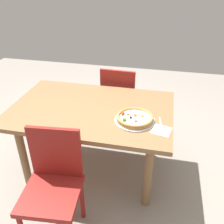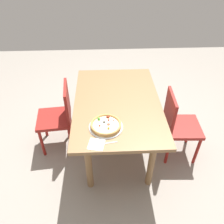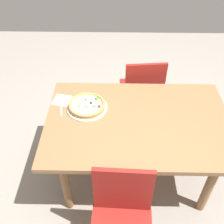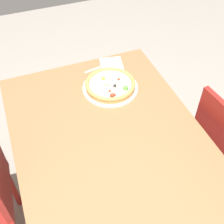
{
  "view_description": "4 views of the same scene",
  "coord_description": "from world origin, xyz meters",
  "px_view_note": "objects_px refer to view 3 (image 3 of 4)",
  "views": [
    {
      "loc": [
        -0.59,
        1.83,
        1.82
      ],
      "look_at": [
        -0.2,
        0.07,
        0.75
      ],
      "focal_mm": 39.73,
      "sensor_mm": 36.0,
      "label": 1
    },
    {
      "loc": [
        -1.99,
        0.15,
        2.23
      ],
      "look_at": [
        -0.2,
        0.07,
        0.75
      ],
      "focal_mm": 36.23,
      "sensor_mm": 36.0,
      "label": 2
    },
    {
      "loc": [
        -0.18,
        -1.48,
        2.16
      ],
      "look_at": [
        -0.2,
        0.07,
        0.75
      ],
      "focal_mm": 42.69,
      "sensor_mm": 36.0,
      "label": 3
    },
    {
      "loc": [
        0.83,
        -0.33,
        1.9
      ],
      "look_at": [
        -0.2,
        0.07,
        0.75
      ],
      "focal_mm": 47.44,
      "sensor_mm": 36.0,
      "label": 4
    }
  ],
  "objects_px": {
    "dining_table": "(137,129)",
    "chair_far": "(142,91)",
    "fork": "(61,108)",
    "chair_near": "(122,222)",
    "plate": "(87,107)",
    "napkin": "(62,100)",
    "pizza": "(87,105)"
  },
  "relations": [
    {
      "from": "chair_far",
      "to": "pizza",
      "type": "distance_m",
      "value": 0.79
    },
    {
      "from": "dining_table",
      "to": "napkin",
      "type": "relative_size",
      "value": 10.23
    },
    {
      "from": "chair_far",
      "to": "chair_near",
      "type": "bearing_deg",
      "value": -104.54
    },
    {
      "from": "chair_far",
      "to": "plate",
      "type": "bearing_deg",
      "value": -137.51
    },
    {
      "from": "chair_far",
      "to": "pizza",
      "type": "height_order",
      "value": "chair_far"
    },
    {
      "from": "dining_table",
      "to": "plate",
      "type": "relative_size",
      "value": 4.37
    },
    {
      "from": "napkin",
      "to": "chair_far",
      "type": "bearing_deg",
      "value": 32.86
    },
    {
      "from": "plate",
      "to": "napkin",
      "type": "relative_size",
      "value": 2.34
    },
    {
      "from": "dining_table",
      "to": "pizza",
      "type": "bearing_deg",
      "value": 161.6
    },
    {
      "from": "dining_table",
      "to": "chair_far",
      "type": "height_order",
      "value": "chair_far"
    },
    {
      "from": "dining_table",
      "to": "fork",
      "type": "bearing_deg",
      "value": 167.79
    },
    {
      "from": "dining_table",
      "to": "pizza",
      "type": "xyz_separation_m",
      "value": [
        -0.41,
        0.14,
        0.12
      ]
    },
    {
      "from": "plate",
      "to": "chair_near",
      "type": "bearing_deg",
      "value": -71.25
    },
    {
      "from": "dining_table",
      "to": "fork",
      "type": "height_order",
      "value": "fork"
    },
    {
      "from": "chair_near",
      "to": "pizza",
      "type": "relative_size",
      "value": 2.93
    },
    {
      "from": "chair_near",
      "to": "plate",
      "type": "bearing_deg",
      "value": -68.74
    },
    {
      "from": "napkin",
      "to": "pizza",
      "type": "bearing_deg",
      "value": -22.49
    },
    {
      "from": "chair_near",
      "to": "pizza",
      "type": "distance_m",
      "value": 0.91
    },
    {
      "from": "chair_far",
      "to": "fork",
      "type": "bearing_deg",
      "value": -147.46
    },
    {
      "from": "fork",
      "to": "dining_table",
      "type": "bearing_deg",
      "value": -111.95
    },
    {
      "from": "napkin",
      "to": "plate",
      "type": "bearing_deg",
      "value": -22.63
    },
    {
      "from": "fork",
      "to": "plate",
      "type": "bearing_deg",
      "value": -99.35
    },
    {
      "from": "chair_near",
      "to": "chair_far",
      "type": "bearing_deg",
      "value": -96.49
    },
    {
      "from": "dining_table",
      "to": "fork",
      "type": "relative_size",
      "value": 8.67
    },
    {
      "from": "chair_near",
      "to": "napkin",
      "type": "relative_size",
      "value": 6.23
    },
    {
      "from": "plate",
      "to": "dining_table",
      "type": "bearing_deg",
      "value": -18.34
    },
    {
      "from": "pizza",
      "to": "fork",
      "type": "height_order",
      "value": "pizza"
    },
    {
      "from": "dining_table",
      "to": "chair_near",
      "type": "bearing_deg",
      "value": -100.58
    },
    {
      "from": "pizza",
      "to": "fork",
      "type": "distance_m",
      "value": 0.21
    },
    {
      "from": "plate",
      "to": "fork",
      "type": "xyz_separation_m",
      "value": [
        -0.21,
        -0.0,
        -0.0
      ]
    },
    {
      "from": "chair_near",
      "to": "plate",
      "type": "distance_m",
      "value": 0.91
    },
    {
      "from": "fork",
      "to": "napkin",
      "type": "relative_size",
      "value": 1.18
    }
  ]
}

